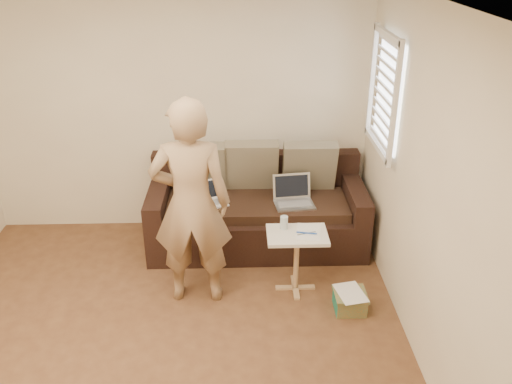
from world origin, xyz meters
TOP-DOWN VIEW (x-y plane):
  - floor at (0.00, 0.00)m, footprint 4.50×4.50m
  - ceiling at (0.00, 0.00)m, footprint 4.50×4.50m
  - wall_back at (0.00, 2.25)m, footprint 4.00×0.00m
  - wall_right at (2.00, 0.00)m, footprint 0.00×4.50m
  - window_blinds at (1.95, 1.50)m, footprint 0.12×0.88m
  - sofa at (0.82, 1.77)m, footprint 2.20×0.95m
  - pillow_left at (0.22, 1.99)m, footprint 0.55×0.29m
  - pillow_mid at (0.77, 2.01)m, footprint 0.55×0.27m
  - pillow_right at (1.37, 1.97)m, footprint 0.55×0.28m
  - laptop_silver at (1.19, 1.62)m, footprint 0.42×0.32m
  - laptop_white at (0.36, 1.66)m, footprint 0.37×0.33m
  - person at (0.24, 0.87)m, footprint 0.68×0.47m
  - side_table at (1.15, 0.94)m, footprint 0.54×0.38m
  - drinking_glass at (1.04, 1.04)m, footprint 0.07×0.07m
  - scissors at (1.23, 0.93)m, footprint 0.20×0.15m
  - paper_on_table at (1.25, 0.96)m, footprint 0.25×0.33m
  - striped_box at (1.59, 0.62)m, footprint 0.28×0.28m

SIDE VIEW (x-z plane):
  - floor at x=0.00m, z-range 0.00..0.00m
  - striped_box at x=1.59m, z-range 0.00..0.18m
  - side_table at x=1.15m, z-range 0.00..0.59m
  - sofa at x=0.82m, z-range 0.00..0.85m
  - laptop_silver at x=1.19m, z-range 0.39..0.65m
  - laptop_white at x=0.36m, z-range 0.41..0.63m
  - paper_on_table at x=1.25m, z-range 0.59..0.59m
  - scissors at x=1.23m, z-range 0.59..0.61m
  - drinking_glass at x=1.04m, z-range 0.59..0.71m
  - pillow_left at x=0.22m, z-range 0.51..1.07m
  - pillow_mid at x=0.77m, z-range 0.51..1.07m
  - pillow_right at x=1.37m, z-range 0.51..1.07m
  - person at x=0.24m, z-range 0.00..1.87m
  - wall_back at x=0.00m, z-range -0.70..3.30m
  - wall_right at x=2.00m, z-range -0.95..3.55m
  - window_blinds at x=1.95m, z-range 1.16..2.24m
  - ceiling at x=0.00m, z-range 2.60..2.60m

